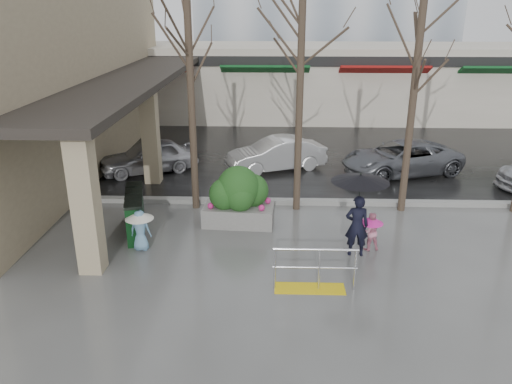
# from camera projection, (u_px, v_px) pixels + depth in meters

# --- Properties ---
(ground) EXTENTS (120.00, 120.00, 0.00)m
(ground) POSITION_uv_depth(u_px,v_px,m) (254.00, 262.00, 12.51)
(ground) COLOR #51514F
(ground) RESTS_ON ground
(street_asphalt) EXTENTS (120.00, 36.00, 0.01)m
(street_asphalt) POSITION_uv_depth(u_px,v_px,m) (267.00, 103.00, 33.11)
(street_asphalt) COLOR black
(street_asphalt) RESTS_ON ground
(curb) EXTENTS (120.00, 0.30, 0.15)m
(curb) POSITION_uv_depth(u_px,v_px,m) (259.00, 201.00, 16.23)
(curb) COLOR gray
(curb) RESTS_ON ground
(near_building) EXTENTS (6.00, 18.00, 8.00)m
(near_building) POSITION_uv_depth(u_px,v_px,m) (25.00, 63.00, 18.89)
(near_building) COLOR tan
(near_building) RESTS_ON ground
(canopy_slab) EXTENTS (2.80, 18.00, 0.25)m
(canopy_slab) POSITION_uv_depth(u_px,v_px,m) (136.00, 74.00, 18.89)
(canopy_slab) COLOR #2D2823
(canopy_slab) RESTS_ON pillar_front
(pillar_front) EXTENTS (0.55, 0.55, 3.50)m
(pillar_front) POSITION_uv_depth(u_px,v_px,m) (86.00, 203.00, 11.56)
(pillar_front) COLOR tan
(pillar_front) RESTS_ON ground
(pillar_back) EXTENTS (0.55, 0.55, 3.50)m
(pillar_back) POSITION_uv_depth(u_px,v_px,m) (151.00, 135.00, 17.64)
(pillar_back) COLOR tan
(pillar_back) RESTS_ON ground
(storefront_row) EXTENTS (34.00, 6.74, 4.00)m
(storefront_row) POSITION_uv_depth(u_px,v_px,m) (301.00, 81.00, 28.56)
(storefront_row) COLOR beige
(storefront_row) RESTS_ON ground
(handrail) EXTENTS (1.90, 0.50, 1.03)m
(handrail) POSITION_uv_depth(u_px,v_px,m) (313.00, 274.00, 11.22)
(handrail) COLOR yellow
(handrail) RESTS_ON ground
(tree_west) EXTENTS (3.20, 3.20, 6.80)m
(tree_west) POSITION_uv_depth(u_px,v_px,m) (189.00, 42.00, 14.17)
(tree_west) COLOR #382B21
(tree_west) RESTS_ON ground
(tree_midwest) EXTENTS (3.20, 3.20, 7.00)m
(tree_midwest) POSITION_uv_depth(u_px,v_px,m) (302.00, 37.00, 14.01)
(tree_midwest) COLOR #382B21
(tree_midwest) RESTS_ON ground
(tree_mideast) EXTENTS (3.20, 3.20, 6.50)m
(tree_mideast) POSITION_uv_depth(u_px,v_px,m) (418.00, 51.00, 14.04)
(tree_mideast) COLOR #382B21
(tree_mideast) RESTS_ON ground
(woman) EXTENTS (1.44, 1.44, 2.22)m
(woman) POSITION_uv_depth(u_px,v_px,m) (359.00, 203.00, 12.41)
(woman) COLOR black
(woman) RESTS_ON ground
(child_pink) EXTENTS (0.64, 0.64, 1.04)m
(child_pink) POSITION_uv_depth(u_px,v_px,m) (371.00, 228.00, 12.99)
(child_pink) COLOR pink
(child_pink) RESTS_ON ground
(child_blue) EXTENTS (0.74, 0.74, 1.11)m
(child_blue) POSITION_uv_depth(u_px,v_px,m) (140.00, 226.00, 12.94)
(child_blue) COLOR #6997BB
(child_blue) RESTS_ON ground
(planter) EXTENTS (2.10, 1.22, 1.78)m
(planter) POSITION_uv_depth(u_px,v_px,m) (239.00, 197.00, 14.46)
(planter) COLOR gray
(planter) RESTS_ON ground
(news_boxes) EXTENTS (0.96, 2.15, 1.17)m
(news_boxes) POSITION_uv_depth(u_px,v_px,m) (135.00, 213.00, 14.01)
(news_boxes) COLOR #0C3514
(news_boxes) RESTS_ON ground
(car_a) EXTENTS (3.98, 2.95, 1.26)m
(car_a) POSITION_uv_depth(u_px,v_px,m) (149.00, 156.00, 19.13)
(car_a) COLOR #B4B3B9
(car_a) RESTS_ON ground
(car_b) EXTENTS (4.04, 2.68, 1.26)m
(car_b) POSITION_uv_depth(u_px,v_px,m) (276.00, 154.00, 19.38)
(car_b) COLOR silver
(car_b) RESTS_ON ground
(car_c) EXTENTS (4.95, 3.37, 1.26)m
(car_c) POSITION_uv_depth(u_px,v_px,m) (401.00, 158.00, 18.92)
(car_c) COLOR slate
(car_c) RESTS_ON ground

